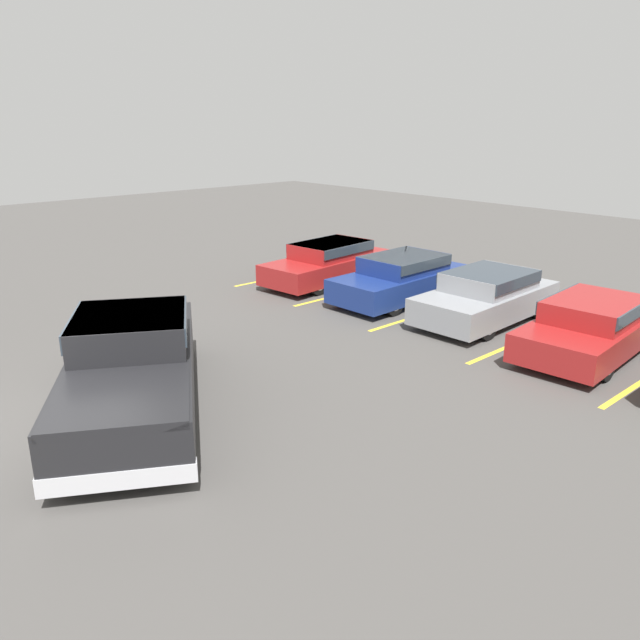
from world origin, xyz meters
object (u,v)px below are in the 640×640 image
Objects in this scene: parked_sedan_b at (402,277)px; parked_sedan_c at (487,295)px; parked_sedan_d at (592,325)px; parked_sedan_a at (329,261)px; pickup_truck at (132,366)px.

parked_sedan_b is 1.02× the size of parked_sedan_c.
parked_sedan_c is at bearing -100.72° from parked_sedan_d.
parked_sedan_a is 8.41m from parked_sedan_d.
parked_sedan_c is (2.67, 0.15, -0.00)m from parked_sedan_b.
parked_sedan_b reaches higher than parked_sedan_d.
parked_sedan_a is 1.08× the size of parked_sedan_d.
pickup_truck reaches higher than parked_sedan_c.
parked_sedan_a is at bearing -89.22° from parked_sedan_c.
pickup_truck is 9.07m from parked_sedan_c.
parked_sedan_c is at bearing 87.42° from parked_sedan_a.
parked_sedan_d is at bearing 81.48° from parked_sedan_c.
parked_sedan_c is at bearing 113.28° from pickup_truck.
parked_sedan_d is (8.41, -0.05, -0.01)m from parked_sedan_a.
pickup_truck is 9.76m from parked_sedan_a.
parked_sedan_a is 5.55m from parked_sedan_c.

